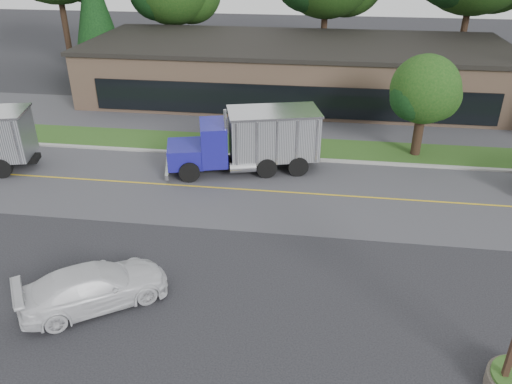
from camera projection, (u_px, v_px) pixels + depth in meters
ground at (189, 302)px, 17.97m from camera, size 140.00×140.00×0.00m
road at (233, 189)px, 25.87m from camera, size 60.00×8.00×0.02m
center_line at (233, 189)px, 25.87m from camera, size 60.00×0.12×0.01m
curb at (246, 157)px, 29.55m from camera, size 60.00×0.30×0.12m
grass_verge at (250, 145)px, 31.13m from camera, size 60.00×3.40×0.03m
far_parking at (260, 119)px, 35.52m from camera, size 60.00×7.00×0.02m
strip_mall at (295, 71)px, 39.61m from camera, size 32.00×12.00×4.00m
evergreen_left at (94, 10)px, 43.55m from camera, size 4.63×4.63×10.51m
tree_verge at (426, 93)px, 28.20m from camera, size 4.15×3.91×5.93m
dump_truck_blue at (253, 139)px, 27.20m from camera, size 8.57×4.54×3.36m
rally_car at (94, 286)px, 17.61m from camera, size 5.41×4.66×1.49m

